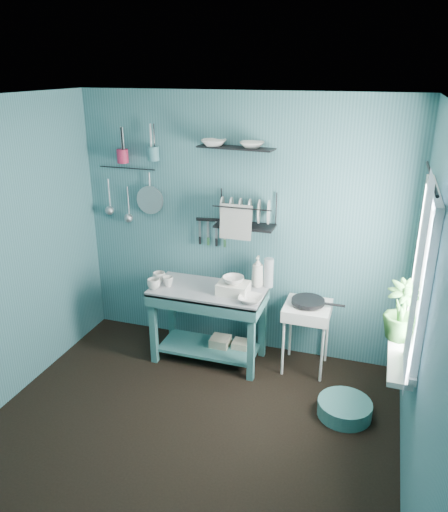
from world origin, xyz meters
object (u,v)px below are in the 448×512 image
(work_counter, at_px, (209,324))
(utensil_cup_magenta, at_px, (123,156))
(mug_mid, at_px, (168,281))
(wash_tub, at_px, (233,288))
(mug_right, at_px, (159,277))
(frying_pan, at_px, (308,301))
(utensil_cup_teal, at_px, (153,154))
(colander, at_px, (150,200))
(water_bottle, at_px, (269,273))
(storage_tin_small, at_px, (241,350))
(hotplate_stand, at_px, (306,337))
(potted_plant, at_px, (402,311))
(mug_left, at_px, (154,284))
(storage_tin_large, at_px, (220,347))
(soap_bottle, at_px, (258,271))
(dish_rack, at_px, (245,210))
(floor_basin, at_px, (345,408))

(work_counter, xyz_separation_m, utensil_cup_magenta, (-0.98, 0.31, 1.50))
(mug_mid, xyz_separation_m, wash_tub, (0.63, 0.04, 0.00))
(work_counter, relative_size, mug_right, 8.63)
(frying_pan, bearing_deg, wash_tub, -167.28)
(utensil_cup_teal, relative_size, colander, 0.46)
(water_bottle, xyz_separation_m, storage_tin_small, (-0.22, -0.14, -0.79))
(work_counter, height_order, storage_tin_small, work_counter)
(frying_pan, height_order, utensil_cup_magenta, utensil_cup_magenta)
(water_bottle, xyz_separation_m, hotplate_stand, (0.39, -0.09, -0.56))
(utensil_cup_magenta, distance_m, colander, 0.49)
(frying_pan, relative_size, storage_tin_small, 1.50)
(mug_mid, relative_size, hotplate_stand, 0.15)
(mug_mid, relative_size, potted_plant, 0.22)
(mug_left, xyz_separation_m, storage_tin_large, (0.58, 0.21, -0.69))
(wash_tub, bearing_deg, potted_plant, -20.19)
(work_counter, distance_m, utensil_cup_teal, 1.71)
(mug_mid, relative_size, storage_tin_small, 0.50)
(storage_tin_large, bearing_deg, potted_plant, -20.66)
(utensil_cup_magenta, bearing_deg, storage_tin_small, -10.27)
(mug_left, relative_size, soap_bottle, 0.41)
(utensil_cup_teal, bearing_deg, storage_tin_small, -13.71)
(soap_bottle, relative_size, hotplate_stand, 0.45)
(utensil_cup_teal, xyz_separation_m, potted_plant, (2.32, -0.86, -0.87))
(work_counter, xyz_separation_m, hotplate_stand, (0.91, 0.13, -0.04))
(mug_left, height_order, utensil_cup_magenta, utensil_cup_magenta)
(storage_tin_large, bearing_deg, work_counter, -153.43)
(dish_rack, bearing_deg, mug_left, -154.58)
(potted_plant, height_order, storage_tin_small, potted_plant)
(dish_rack, distance_m, potted_plant, 1.67)
(water_bottle, xyz_separation_m, utensil_cup_teal, (-1.17, 0.09, 1.03))
(wash_tub, height_order, potted_plant, potted_plant)
(soap_bottle, bearing_deg, storage_tin_large, -154.89)
(utensil_cup_teal, distance_m, storage_tin_small, 2.07)
(wash_tub, relative_size, dish_rack, 0.51)
(mug_mid, bearing_deg, utensil_cup_teal, 125.93)
(mug_left, distance_m, storage_tin_large, 0.93)
(frying_pan, distance_m, potted_plant, 1.07)
(mug_left, xyz_separation_m, dish_rack, (0.75, 0.42, 0.66))
(hotplate_stand, relative_size, storage_tin_small, 3.31)
(mug_left, distance_m, utensil_cup_teal, 1.23)
(floor_basin, bearing_deg, hotplate_stand, 126.09)
(mug_left, relative_size, colander, 0.44)
(water_bottle, relative_size, dish_rack, 0.51)
(frying_pan, height_order, dish_rack, dish_rack)
(work_counter, distance_m, colander, 1.35)
(utensil_cup_teal, bearing_deg, potted_plant, -20.21)
(utensil_cup_teal, bearing_deg, mug_mid, -54.07)
(utensil_cup_teal, bearing_deg, frying_pan, -6.62)
(work_counter, distance_m, hotplate_stand, 0.93)
(hotplate_stand, distance_m, utensil_cup_teal, 2.24)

